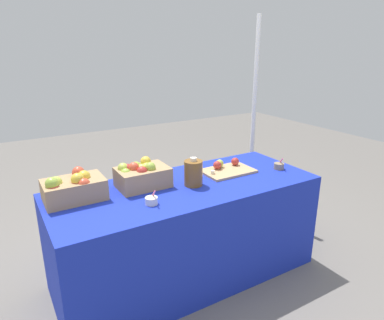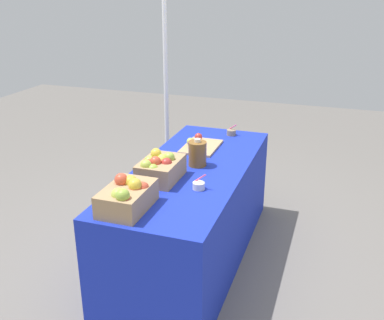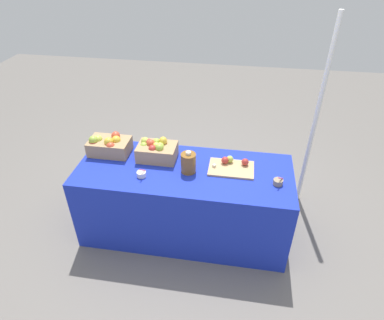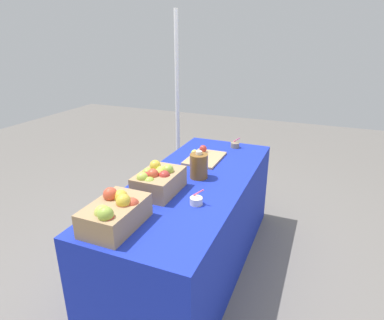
{
  "view_description": "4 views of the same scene",
  "coord_description": "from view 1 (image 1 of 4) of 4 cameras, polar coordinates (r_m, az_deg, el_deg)",
  "views": [
    {
      "loc": [
        -1.12,
        -1.97,
        1.67
      ],
      "look_at": [
        0.08,
        0.05,
        0.9
      ],
      "focal_mm": 32.44,
      "sensor_mm": 36.0,
      "label": 1
    },
    {
      "loc": [
        -2.85,
        -0.97,
        1.97
      ],
      "look_at": [
        -0.1,
        -0.03,
        0.83
      ],
      "focal_mm": 42.48,
      "sensor_mm": 36.0,
      "label": 2
    },
    {
      "loc": [
        0.44,
        -2.32,
        2.47
      ],
      "look_at": [
        0.07,
        -0.02,
        0.86
      ],
      "focal_mm": 31.24,
      "sensor_mm": 36.0,
      "label": 3
    },
    {
      "loc": [
        -1.98,
        -0.81,
        1.7
      ],
      "look_at": [
        -0.08,
        -0.02,
        0.92
      ],
      "focal_mm": 30.53,
      "sensor_mm": 36.0,
      "label": 4
    }
  ],
  "objects": [
    {
      "name": "tent_pole",
      "position": [
        3.55,
        10.09,
        6.69
      ],
      "size": [
        0.04,
        0.04,
        1.96
      ],
      "primitive_type": "cylinder",
      "color": "white",
      "rests_on": "ground_plane"
    },
    {
      "name": "apple_crate_middle",
      "position": [
        2.42,
        -8.34,
        -2.42
      ],
      "size": [
        0.35,
        0.24,
        0.2
      ],
      "color": "tan",
      "rests_on": "table"
    },
    {
      "name": "ground_plane",
      "position": [
        2.81,
        -0.88,
        -18.19
      ],
      "size": [
        10.0,
        10.0,
        0.0
      ],
      "primitive_type": "plane",
      "color": "slate"
    },
    {
      "name": "cider_jug",
      "position": [
        2.42,
        0.22,
        -2.13
      ],
      "size": [
        0.13,
        0.13,
        0.2
      ],
      "color": "brown",
      "rests_on": "table"
    },
    {
      "name": "sample_bowl_near",
      "position": [
        2.84,
        14.11,
        -0.95
      ],
      "size": [
        0.08,
        0.09,
        0.1
      ],
      "color": "gray",
      "rests_on": "table"
    },
    {
      "name": "cutting_board_front",
      "position": [
        2.72,
        5.7,
        -1.43
      ],
      "size": [
        0.39,
        0.26,
        0.08
      ],
      "color": "tan",
      "rests_on": "table"
    },
    {
      "name": "sample_bowl_mid",
      "position": [
        2.17,
        -6.67,
        -6.62
      ],
      "size": [
        0.08,
        0.09,
        0.11
      ],
      "color": "silver",
      "rests_on": "table"
    },
    {
      "name": "apple_crate_left",
      "position": [
        2.31,
        -18.94,
        -4.32
      ],
      "size": [
        0.37,
        0.24,
        0.2
      ],
      "color": "tan",
      "rests_on": "table"
    },
    {
      "name": "table",
      "position": [
        2.61,
        -0.92,
        -11.65
      ],
      "size": [
        1.9,
        0.76,
        0.74
      ],
      "primitive_type": "cube",
      "color": "#192DB7",
      "rests_on": "ground_plane"
    }
  ]
}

